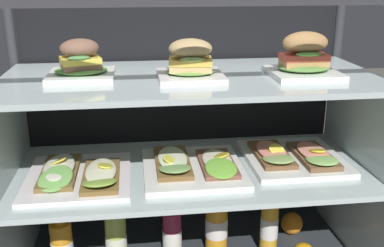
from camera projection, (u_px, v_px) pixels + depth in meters
case_frame at (186, 115)px, 1.49m from camera, size 1.13×0.55×0.88m
riser_lower_tier at (192, 216)px, 1.44m from camera, size 1.06×0.48×0.30m
shelf_lower_glass at (192, 171)px, 1.39m from camera, size 1.08×0.50×0.02m
riser_upper_tier at (192, 126)px, 1.35m from camera, size 1.06×0.48×0.27m
shelf_upper_glass at (192, 78)px, 1.30m from camera, size 1.08×0.50×0.02m
plated_roll_sandwich_near_right_corner at (81, 64)px, 1.25m from camera, size 0.18×0.18×0.11m
plated_roll_sandwich_center at (190, 63)px, 1.25m from camera, size 0.18×0.18×0.11m
plated_roll_sandwich_mid_left at (304, 60)px, 1.28m from camera, size 0.19×0.19×0.13m
open_sandwich_tray_left_of_center at (79, 175)px, 1.30m from camera, size 0.29×0.32×0.06m
open_sandwich_tray_mid_right at (193, 166)px, 1.36m from camera, size 0.29×0.32×0.06m
open_sandwich_tray_far_right at (294, 157)px, 1.43m from camera, size 0.29×0.32×0.06m
juice_bottle_front_second at (62, 245)px, 1.41m from camera, size 0.07×0.07×0.20m
juice_bottle_back_right at (116, 235)px, 1.45m from camera, size 0.07×0.07×0.23m
juice_bottle_tucked_behind at (172, 234)px, 1.47m from camera, size 0.06×0.06×0.21m
juice_bottle_front_middle at (217, 224)px, 1.49m from camera, size 0.07×0.07×0.25m
juice_bottle_back_left at (269, 224)px, 1.49m from camera, size 0.06×0.06×0.25m
orange_fruit_beside_bottles at (292, 223)px, 1.61m from camera, size 0.08×0.08×0.08m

